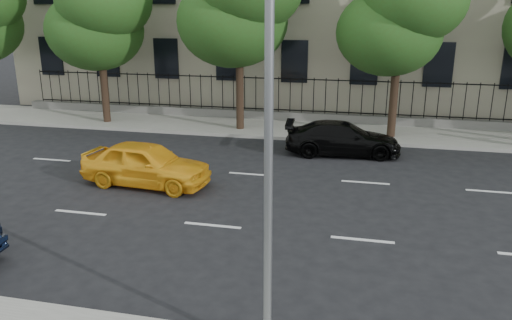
{
  "coord_description": "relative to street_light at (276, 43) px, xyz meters",
  "views": [
    {
      "loc": [
        3.92,
        -9.39,
        5.65
      ],
      "look_at": [
        1.1,
        3.0,
        1.79
      ],
      "focal_mm": 35.0,
      "sensor_mm": 36.0,
      "label": 1
    }
  ],
  "objects": [
    {
      "name": "lane_markings",
      "position": [
        -2.5,
        6.52,
        -5.14
      ],
      "size": [
        49.6,
        4.62,
        0.01
      ],
      "primitive_type": null,
      "color": "silver",
      "rests_on": "ground"
    },
    {
      "name": "yellow_taxi",
      "position": [
        -5.63,
        6.92,
        -4.41
      ],
      "size": [
        4.45,
        2.13,
        1.47
      ],
      "primitive_type": "imported",
      "rotation": [
        0.0,
        0.0,
        1.48
      ],
      "color": "yellow",
      "rests_on": "ground"
    },
    {
      "name": "black_sedan",
      "position": [
        0.5,
        12.08,
        -4.48
      ],
      "size": [
        4.73,
        2.28,
        1.33
      ],
      "primitive_type": "imported",
      "rotation": [
        0.0,
        0.0,
        1.66
      ],
      "color": "black",
      "rests_on": "ground"
    },
    {
      "name": "street_light",
      "position": [
        0.0,
        0.0,
        0.0
      ],
      "size": [
        0.25,
        3.32,
        8.05
      ],
      "color": "slate",
      "rests_on": "near_sidewalk"
    },
    {
      "name": "tree_d",
      "position": [
        2.54,
        15.13,
        0.69
      ],
      "size": [
        5.34,
        4.94,
        8.84
      ],
      "color": "#382619",
      "rests_on": "far_sidewalk"
    },
    {
      "name": "far_sidewalk",
      "position": [
        -2.5,
        15.77,
        -5.07
      ],
      "size": [
        60.0,
        4.0,
        0.15
      ],
      "primitive_type": "cube",
      "color": "gray",
      "rests_on": "ground"
    },
    {
      "name": "ground",
      "position": [
        -2.5,
        1.77,
        -5.15
      ],
      "size": [
        120.0,
        120.0,
        0.0
      ],
      "primitive_type": "plane",
      "color": "black",
      "rests_on": "ground"
    },
    {
      "name": "iron_fence",
      "position": [
        -2.5,
        17.47,
        -4.5
      ],
      "size": [
        30.0,
        0.5,
        2.2
      ],
      "color": "slate",
      "rests_on": "far_sidewalk"
    },
    {
      "name": "tree_b",
      "position": [
        -11.46,
        15.13,
        0.69
      ],
      "size": [
        5.53,
        5.12,
        8.97
      ],
      "color": "#382619",
      "rests_on": "far_sidewalk"
    }
  ]
}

